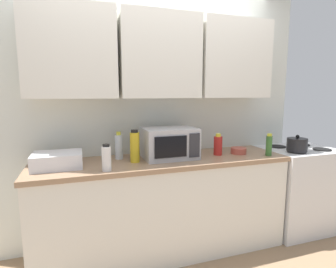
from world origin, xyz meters
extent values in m
cube|color=silver|center=(0.00, 0.03, 1.30)|extent=(3.18, 0.06, 2.60)
cube|color=white|center=(-0.76, -0.15, 1.83)|extent=(0.73, 0.33, 0.75)
cube|color=white|center=(0.00, -0.15, 1.83)|extent=(0.73, 0.33, 0.75)
cube|color=white|center=(0.76, -0.15, 1.83)|extent=(0.73, 0.33, 0.75)
cube|color=white|center=(0.00, -0.30, 0.43)|extent=(2.28, 0.60, 0.86)
cube|color=#9E7A5B|center=(0.00, -0.30, 0.88)|extent=(2.31, 0.63, 0.04)
cube|color=silver|center=(1.54, -0.32, 0.45)|extent=(0.76, 0.64, 0.90)
cylinder|color=black|center=(1.37, -0.46, 0.91)|extent=(0.18, 0.18, 0.01)
cylinder|color=black|center=(1.71, -0.46, 0.91)|extent=(0.18, 0.18, 0.01)
cylinder|color=black|center=(1.37, -0.18, 0.91)|extent=(0.18, 0.18, 0.01)
cylinder|color=black|center=(1.71, -0.18, 0.91)|extent=(0.18, 0.18, 0.01)
cylinder|color=black|center=(1.37, -0.46, 0.98)|extent=(0.20, 0.20, 0.13)
sphere|color=black|center=(1.37, -0.46, 1.06)|extent=(0.04, 0.04, 0.04)
cube|color=#B7B7BC|center=(0.06, -0.27, 1.04)|extent=(0.48, 0.36, 0.28)
cube|color=black|center=(0.01, -0.46, 1.04)|extent=(0.29, 0.01, 0.18)
cube|color=#2D2D33|center=(0.24, -0.46, 1.04)|extent=(0.10, 0.01, 0.21)
cube|color=silver|center=(-0.90, -0.30, 0.96)|extent=(0.38, 0.30, 0.12)
cylinder|color=white|center=(-0.53, -0.52, 0.99)|extent=(0.07, 0.07, 0.19)
cylinder|color=black|center=(-0.53, -0.52, 1.10)|extent=(0.05, 0.05, 0.02)
cylinder|color=#386B2D|center=(1.00, -0.49, 0.99)|extent=(0.06, 0.06, 0.19)
cylinder|color=yellow|center=(1.00, -0.49, 1.10)|extent=(0.04, 0.04, 0.02)
cylinder|color=red|center=(0.55, -0.32, 0.99)|extent=(0.08, 0.08, 0.18)
cylinder|color=yellow|center=(0.55, -0.32, 1.09)|extent=(0.05, 0.05, 0.03)
cylinder|color=silver|center=(-0.39, -0.17, 1.01)|extent=(0.07, 0.07, 0.22)
cylinder|color=yellow|center=(-0.39, -0.17, 1.14)|extent=(0.04, 0.04, 0.03)
cylinder|color=gold|center=(-0.27, -0.33, 1.03)|extent=(0.08, 0.08, 0.26)
cylinder|color=black|center=(-0.27, -0.33, 1.17)|extent=(0.06, 0.06, 0.02)
cylinder|color=#B24C3D|center=(0.77, -0.33, 0.93)|extent=(0.15, 0.15, 0.06)
camera|label=1|loc=(-0.71, -2.57, 1.49)|focal=28.57mm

